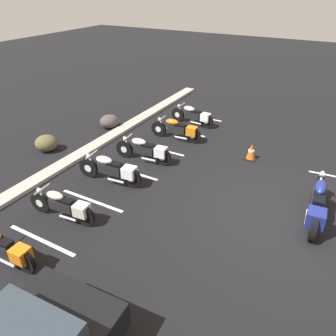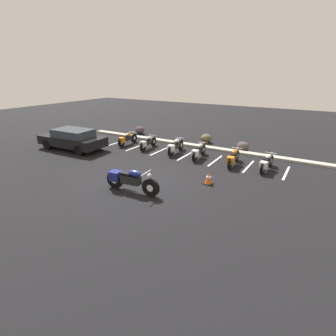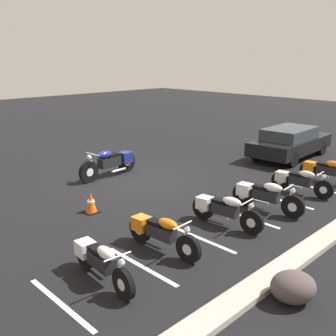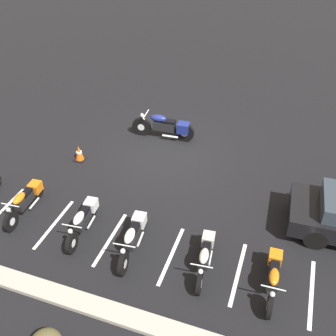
{
  "view_description": "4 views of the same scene",
  "coord_description": "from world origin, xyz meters",
  "px_view_note": "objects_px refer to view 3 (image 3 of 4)",
  "views": [
    {
      "loc": [
        -7.26,
        -0.87,
        5.4
      ],
      "look_at": [
        -0.72,
        2.76,
        1.06
      ],
      "focal_mm": 35.0,
      "sensor_mm": 36.0,
      "label": 1
    },
    {
      "loc": [
        6.69,
        -8.49,
        4.6
      ],
      "look_at": [
        0.96,
        1.08,
        0.51
      ],
      "focal_mm": 28.0,
      "sensor_mm": 36.0,
      "label": 2
    },
    {
      "loc": [
        8.35,
        10.11,
        4.11
      ],
      "look_at": [
        -0.29,
        1.33,
        0.63
      ],
      "focal_mm": 42.0,
      "sensor_mm": 36.0,
      "label": 3
    },
    {
      "loc": [
        -4.01,
        11.34,
        8.26
      ],
      "look_at": [
        -0.74,
        1.95,
        0.82
      ],
      "focal_mm": 42.0,
      "sensor_mm": 36.0,
      "label": 4
    }
  ],
  "objects_px": {
    "car_black": "(290,142)",
    "landscape_rock_0": "(293,287)",
    "parked_bike_3": "(223,209)",
    "motorcycle_navy_featured": "(111,162)",
    "parked_bike_1": "(299,181)",
    "parked_bike_2": "(264,195)",
    "parked_bike_5": "(100,261)",
    "parked_bike_4": "(160,232)",
    "traffic_cone": "(91,203)",
    "parked_bike_0": "(325,170)"
  },
  "relations": [
    {
      "from": "parked_bike_0",
      "to": "parked_bike_4",
      "type": "distance_m",
      "value": 7.4
    },
    {
      "from": "parked_bike_2",
      "to": "car_black",
      "type": "distance_m",
      "value": 6.48
    },
    {
      "from": "motorcycle_navy_featured",
      "to": "parked_bike_2",
      "type": "xyz_separation_m",
      "value": [
        -1.04,
        5.6,
        -0.07
      ]
    },
    {
      "from": "parked_bike_1",
      "to": "traffic_cone",
      "type": "xyz_separation_m",
      "value": [
        5.5,
        -3.21,
        -0.14
      ]
    },
    {
      "from": "parked_bike_1",
      "to": "parked_bike_3",
      "type": "height_order",
      "value": "parked_bike_3"
    },
    {
      "from": "parked_bike_5",
      "to": "parked_bike_4",
      "type": "bearing_deg",
      "value": 97.87
    },
    {
      "from": "motorcycle_navy_featured",
      "to": "car_black",
      "type": "height_order",
      "value": "car_black"
    },
    {
      "from": "parked_bike_2",
      "to": "parked_bike_5",
      "type": "bearing_deg",
      "value": -98.09
    },
    {
      "from": "parked_bike_1",
      "to": "traffic_cone",
      "type": "bearing_deg",
      "value": -125.8
    },
    {
      "from": "parked_bike_0",
      "to": "parked_bike_4",
      "type": "height_order",
      "value": "parked_bike_4"
    },
    {
      "from": "parked_bike_2",
      "to": "parked_bike_5",
      "type": "distance_m",
      "value": 5.3
    },
    {
      "from": "parked_bike_4",
      "to": "parked_bike_5",
      "type": "xyz_separation_m",
      "value": [
        1.65,
        0.1,
        -0.01
      ]
    },
    {
      "from": "parked_bike_2",
      "to": "car_black",
      "type": "relative_size",
      "value": 0.48
    },
    {
      "from": "motorcycle_navy_featured",
      "to": "parked_bike_1",
      "type": "relative_size",
      "value": 1.26
    },
    {
      "from": "parked_bike_0",
      "to": "landscape_rock_0",
      "type": "xyz_separation_m",
      "value": [
        7.05,
        2.63,
        -0.14
      ]
    },
    {
      "from": "parked_bike_4",
      "to": "parked_bike_0",
      "type": "bearing_deg",
      "value": 83.59
    },
    {
      "from": "parked_bike_2",
      "to": "traffic_cone",
      "type": "bearing_deg",
      "value": -138.45
    },
    {
      "from": "parked_bike_2",
      "to": "car_black",
      "type": "height_order",
      "value": "car_black"
    },
    {
      "from": "parked_bike_3",
      "to": "parked_bike_5",
      "type": "distance_m",
      "value": 3.7
    },
    {
      "from": "parked_bike_3",
      "to": "car_black",
      "type": "distance_m",
      "value": 7.94
    },
    {
      "from": "parked_bike_3",
      "to": "traffic_cone",
      "type": "height_order",
      "value": "parked_bike_3"
    },
    {
      "from": "parked_bike_0",
      "to": "parked_bike_4",
      "type": "xyz_separation_m",
      "value": [
        7.39,
        -0.38,
        0.01
      ]
    },
    {
      "from": "parked_bike_3",
      "to": "parked_bike_5",
      "type": "xyz_separation_m",
      "value": [
        3.7,
        -0.05,
        -0.01
      ]
    },
    {
      "from": "parked_bike_2",
      "to": "parked_bike_4",
      "type": "bearing_deg",
      "value": -100.74
    },
    {
      "from": "parked_bike_0",
      "to": "parked_bike_3",
      "type": "height_order",
      "value": "parked_bike_3"
    },
    {
      "from": "parked_bike_2",
      "to": "parked_bike_5",
      "type": "relative_size",
      "value": 1.08
    },
    {
      "from": "parked_bike_5",
      "to": "parked_bike_1",
      "type": "bearing_deg",
      "value": 92.71
    },
    {
      "from": "parked_bike_2",
      "to": "landscape_rock_0",
      "type": "relative_size",
      "value": 2.67
    },
    {
      "from": "motorcycle_navy_featured",
      "to": "parked_bike_3",
      "type": "relative_size",
      "value": 1.22
    },
    {
      "from": "parked_bike_0",
      "to": "traffic_cone",
      "type": "height_order",
      "value": "parked_bike_0"
    },
    {
      "from": "motorcycle_navy_featured",
      "to": "car_black",
      "type": "xyz_separation_m",
      "value": [
        -7.01,
        3.1,
        0.16
      ]
    },
    {
      "from": "parked_bike_0",
      "to": "parked_bike_1",
      "type": "height_order",
      "value": "parked_bike_0"
    },
    {
      "from": "motorcycle_navy_featured",
      "to": "car_black",
      "type": "bearing_deg",
      "value": 152.09
    },
    {
      "from": "car_black",
      "to": "landscape_rock_0",
      "type": "distance_m",
      "value": 10.65
    },
    {
      "from": "parked_bike_5",
      "to": "landscape_rock_0",
      "type": "height_order",
      "value": "parked_bike_5"
    },
    {
      "from": "parked_bike_4",
      "to": "parked_bike_5",
      "type": "height_order",
      "value": "parked_bike_4"
    },
    {
      "from": "parked_bike_1",
      "to": "parked_bike_0",
      "type": "bearing_deg",
      "value": 82.1
    },
    {
      "from": "parked_bike_4",
      "to": "landscape_rock_0",
      "type": "distance_m",
      "value": 3.03
    },
    {
      "from": "parked_bike_1",
      "to": "parked_bike_2",
      "type": "bearing_deg",
      "value": -95.15
    },
    {
      "from": "traffic_cone",
      "to": "car_black",
      "type": "bearing_deg",
      "value": 175.68
    },
    {
      "from": "parked_bike_0",
      "to": "parked_bike_2",
      "type": "bearing_deg",
      "value": -93.34
    },
    {
      "from": "parked_bike_1",
      "to": "parked_bike_2",
      "type": "distance_m",
      "value": 2.0
    },
    {
      "from": "parked_bike_5",
      "to": "motorcycle_navy_featured",
      "type": "bearing_deg",
      "value": 145.94
    },
    {
      "from": "parked_bike_0",
      "to": "parked_bike_2",
      "type": "relative_size",
      "value": 0.94
    },
    {
      "from": "car_black",
      "to": "landscape_rock_0",
      "type": "xyz_separation_m",
      "value": [
        9.29,
        5.2,
        -0.4
      ]
    },
    {
      "from": "parked_bike_3",
      "to": "motorcycle_navy_featured",
      "type": "bearing_deg",
      "value": 168.68
    },
    {
      "from": "parked_bike_5",
      "to": "landscape_rock_0",
      "type": "distance_m",
      "value": 3.52
    },
    {
      "from": "traffic_cone",
      "to": "parked_bike_5",
      "type": "bearing_deg",
      "value": 59.01
    },
    {
      "from": "parked_bike_2",
      "to": "traffic_cone",
      "type": "relative_size",
      "value": 3.71
    },
    {
      "from": "motorcycle_navy_featured",
      "to": "car_black",
      "type": "distance_m",
      "value": 7.66
    }
  ]
}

